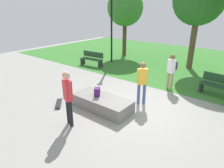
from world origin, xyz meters
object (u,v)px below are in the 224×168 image
(concrete_ledge, at_px, (102,103))
(backpack_on_ledge, at_px, (97,92))
(skater_watching, at_px, (142,80))
(tree_tall_oak, at_px, (125,8))
(skater_performing_trick, at_px, (68,94))
(park_bench_near_lamppost, at_px, (220,85))
(tree_broad_elm, at_px, (199,0))
(skateboard_by_ledge, at_px, (59,103))
(park_bench_center_lawn, at_px, (92,58))
(lamp_post, at_px, (112,19))
(pedestrian_with_backpack, at_px, (172,69))

(concrete_ledge, relative_size, backpack_on_ledge, 7.21)
(skater_watching, distance_m, tree_tall_oak, 9.01)
(skater_performing_trick, distance_m, park_bench_near_lamppost, 6.42)
(park_bench_near_lamppost, xyz_separation_m, tree_tall_oak, (-7.75, 3.96, 3.07))
(tree_broad_elm, bearing_deg, skateboard_by_ledge, -105.91)
(park_bench_center_lawn, distance_m, tree_tall_oak, 4.97)
(concrete_ledge, bearing_deg, backpack_on_ledge, -179.47)
(concrete_ledge, xyz_separation_m, skater_watching, (0.93, 1.29, 0.76))
(skater_performing_trick, bearing_deg, park_bench_near_lamppost, 58.73)
(park_bench_center_lawn, bearing_deg, tree_broad_elm, 33.24)
(skater_performing_trick, relative_size, skateboard_by_ledge, 2.52)
(skater_performing_trick, distance_m, lamp_post, 8.24)
(tree_tall_oak, bearing_deg, lamp_post, -76.37)
(tree_broad_elm, xyz_separation_m, pedestrian_with_backpack, (0.41, -4.08, -3.02))
(concrete_ledge, distance_m, tree_broad_elm, 8.43)
(skater_watching, xyz_separation_m, tree_tall_oak, (-5.48, 6.68, 2.56))
(skateboard_by_ledge, bearing_deg, concrete_ledge, 27.94)
(concrete_ledge, relative_size, skater_watching, 1.36)
(concrete_ledge, distance_m, skater_watching, 1.76)
(tree_tall_oak, bearing_deg, tree_broad_elm, -5.12)
(skater_watching, xyz_separation_m, lamp_post, (-4.90, 4.30, 1.88))
(park_bench_center_lawn, distance_m, lamp_post, 2.87)
(concrete_ledge, height_order, backpack_on_ledge, backpack_on_ledge)
(backpack_on_ledge, xyz_separation_m, pedestrian_with_backpack, (1.45, 3.42, 0.36))
(park_bench_center_lawn, bearing_deg, park_bench_near_lamppost, -0.41)
(skater_performing_trick, relative_size, park_bench_near_lamppost, 1.10)
(skateboard_by_ledge, bearing_deg, skater_watching, 40.45)
(pedestrian_with_backpack, bearing_deg, concrete_ledge, -109.80)
(skateboard_by_ledge, bearing_deg, park_bench_center_lawn, 120.32)
(backpack_on_ledge, distance_m, skater_performing_trick, 1.52)
(concrete_ledge, distance_m, park_bench_near_lamppost, 5.14)
(backpack_on_ledge, height_order, park_bench_center_lawn, park_bench_center_lawn)
(backpack_on_ledge, relative_size, skater_performing_trick, 0.18)
(skater_performing_trick, bearing_deg, lamp_post, 118.73)
(tree_tall_oak, bearing_deg, concrete_ledge, -60.30)
(skateboard_by_ledge, bearing_deg, tree_tall_oak, 108.82)
(skater_watching, distance_m, skateboard_by_ledge, 3.39)
(skater_performing_trick, xyz_separation_m, park_bench_near_lamppost, (3.32, 5.46, -0.59))
(park_bench_near_lamppost, relative_size, pedestrian_with_backpack, 1.00)
(pedestrian_with_backpack, bearing_deg, skateboard_by_ledge, -123.27)
(park_bench_center_lawn, bearing_deg, skater_watching, -27.44)
(skater_performing_trick, distance_m, park_bench_center_lawn, 7.02)
(backpack_on_ledge, bearing_deg, skater_watching, 104.03)
(concrete_ledge, bearing_deg, pedestrian_with_backpack, 70.20)
(skateboard_by_ledge, relative_size, tree_broad_elm, 0.13)
(backpack_on_ledge, height_order, pedestrian_with_backpack, pedestrian_with_backpack)
(tree_tall_oak, bearing_deg, pedestrian_with_backpack, -38.28)
(park_bench_near_lamppost, bearing_deg, skateboard_by_ledge, -134.55)
(skater_performing_trick, distance_m, tree_tall_oak, 10.71)
(skater_watching, distance_m, pedestrian_with_backpack, 2.14)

